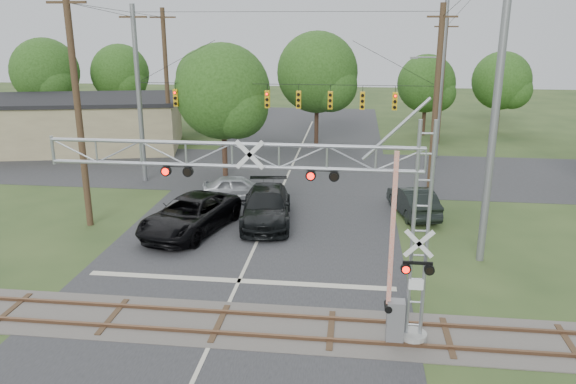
# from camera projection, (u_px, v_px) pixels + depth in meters

# --- Properties ---
(ground) EXTENTS (160.00, 160.00, 0.00)m
(ground) POSITION_uv_depth(u_px,v_px,m) (205.00, 356.00, 18.23)
(ground) COLOR #2B3F1D
(ground) RESTS_ON ground
(road_main) EXTENTS (14.00, 90.00, 0.02)m
(road_main) POSITION_uv_depth(u_px,v_px,m) (257.00, 241.00, 27.73)
(road_main) COLOR #29292C
(road_main) RESTS_ON ground
(road_cross) EXTENTS (90.00, 12.00, 0.02)m
(road_cross) POSITION_uv_depth(u_px,v_px,m) (290.00, 170.00, 41.03)
(road_cross) COLOR #29292C
(road_cross) RESTS_ON ground
(railroad_track) EXTENTS (90.00, 3.20, 0.17)m
(railroad_track) POSITION_uv_depth(u_px,v_px,m) (219.00, 323.00, 20.12)
(railroad_track) COLOR #534D48
(railroad_track) RESTS_ON ground
(crossing_gantry) EXTENTS (12.70, 0.97, 7.58)m
(crossing_gantry) POSITION_uv_depth(u_px,v_px,m) (306.00, 204.00, 18.05)
(crossing_gantry) COLOR gray
(crossing_gantry) RESTS_ON ground
(traffic_signal_span) EXTENTS (19.34, 0.36, 11.50)m
(traffic_signal_span) POSITION_uv_depth(u_px,v_px,m) (296.00, 99.00, 35.46)
(traffic_signal_span) COLOR gray
(traffic_signal_span) RESTS_ON ground
(pickup_black) EXTENTS (4.61, 7.14, 1.83)m
(pickup_black) POSITION_uv_depth(u_px,v_px,m) (190.00, 215.00, 28.77)
(pickup_black) COLOR black
(pickup_black) RESTS_ON ground
(car_dark) EXTENTS (3.25, 6.54, 1.83)m
(car_dark) POSITION_uv_depth(u_px,v_px,m) (266.00, 206.00, 30.10)
(car_dark) COLOR black
(car_dark) RESTS_ON ground
(sedan_silver) EXTENTS (4.55, 2.51, 1.47)m
(sedan_silver) POSITION_uv_depth(u_px,v_px,m) (238.00, 187.00, 34.19)
(sedan_silver) COLOR #A4A8AC
(sedan_silver) RESTS_ON ground
(suv_dark) EXTENTS (2.76, 5.15, 1.61)m
(suv_dark) POSITION_uv_depth(u_px,v_px,m) (413.00, 201.00, 31.39)
(suv_dark) COLOR black
(suv_dark) RESTS_ON ground
(commercial_building) EXTENTS (20.13, 13.33, 4.32)m
(commercial_building) POSITION_uv_depth(u_px,v_px,m) (69.00, 123.00, 47.63)
(commercial_building) COLOR #887C5A
(commercial_building) RESTS_ON ground
(streetlight) EXTENTS (2.17, 0.23, 8.13)m
(streetlight) POSITION_uv_depth(u_px,v_px,m) (434.00, 105.00, 41.48)
(streetlight) COLOR gray
(streetlight) RESTS_ON ground
(utility_poles) EXTENTS (23.93, 26.30, 13.97)m
(utility_poles) POSITION_uv_depth(u_px,v_px,m) (335.00, 86.00, 36.86)
(utility_poles) COLOR #3C2D1B
(utility_poles) RESTS_ON ground
(treeline) EXTENTS (52.53, 26.63, 9.74)m
(treeline) POSITION_uv_depth(u_px,v_px,m) (267.00, 80.00, 48.87)
(treeline) COLOR #3A261A
(treeline) RESTS_ON ground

